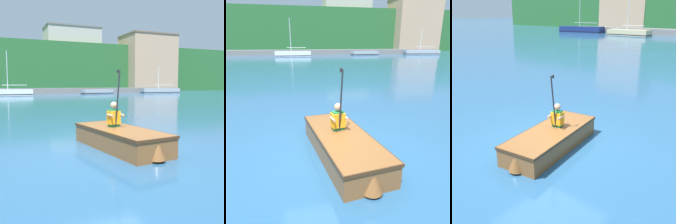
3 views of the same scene
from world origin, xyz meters
TOP-DOWN VIEW (x-y plane):
  - ground_plane at (0.00, 0.00)m, footprint 300.00×300.00m
  - shoreline_ridge at (0.00, 60.18)m, footprint 120.00×20.00m
  - waterfront_office_block_center at (13.29, 55.52)m, footprint 11.81×7.47m
  - waterfront_apartment_right at (29.96, 51.37)m, footprint 11.17×9.22m
  - marina_dock at (0.00, 39.59)m, footprint 58.03×2.40m
  - moored_boat_dock_west_end at (12.42, 36.37)m, footprint 5.13×2.25m
  - moored_boat_dock_center_near at (-0.79, 34.69)m, footprint 5.99×2.17m
  - moored_boat_dock_east_inner at (23.99, 36.11)m, footprint 6.86×3.24m
  - rowboat_foreground at (0.22, -0.16)m, footprint 1.49×3.09m
  - person_paddler at (0.17, 0.16)m, footprint 0.39×0.42m

SIDE VIEW (x-z plane):
  - ground_plane at x=0.00m, z-range 0.00..0.00m
  - rowboat_foreground at x=0.22m, z-range 0.03..0.52m
  - moored_boat_dock_west_end at x=12.42m, z-range -0.03..0.67m
  - moored_boat_dock_east_inner at x=23.99m, z-range -1.97..2.74m
  - moored_boat_dock_center_near at x=-0.79m, z-range -2.62..3.41m
  - marina_dock at x=0.00m, z-range 0.00..0.90m
  - person_paddler at x=0.17m, z-range 0.08..1.48m
  - shoreline_ridge at x=0.00m, z-range 0.00..10.10m
  - waterfront_apartment_right at x=29.96m, z-range 0.01..12.69m
  - waterfront_office_block_center at x=13.29m, z-range 0.01..13.93m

